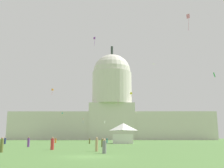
# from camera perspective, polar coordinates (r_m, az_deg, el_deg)

# --- Properties ---
(ground_plane) EXTENTS (800.00, 800.00, 0.00)m
(ground_plane) POSITION_cam_1_polar(r_m,az_deg,el_deg) (24.21, -5.09, -15.41)
(ground_plane) COLOR #4C7538
(capitol_building) EXTENTS (144.61, 29.12, 70.05)m
(capitol_building) POSITION_cam_1_polar(r_m,az_deg,el_deg) (192.80, -0.02, -5.34)
(capitol_building) COLOR beige
(capitol_building) RESTS_ON ground_plane
(event_tent) EXTENTS (6.38, 7.66, 5.74)m
(event_tent) POSITION_cam_1_polar(r_m,az_deg,el_deg) (76.72, 2.48, -10.59)
(event_tent) COLOR white
(event_tent) RESTS_ON ground_plane
(person_olive_back_left) EXTENTS (0.53, 0.53, 1.70)m
(person_olive_back_left) POSITION_cam_1_polar(r_m,az_deg,el_deg) (33.16, -22.79, -12.16)
(person_olive_back_left) COLOR olive
(person_olive_back_left) RESTS_ON ground_plane
(person_red_edge_west) EXTENTS (0.65, 0.65, 1.73)m
(person_red_edge_west) POSITION_cam_1_polar(r_m,az_deg,el_deg) (38.05, -12.80, -12.56)
(person_red_edge_west) COLOR red
(person_red_edge_west) RESTS_ON ground_plane
(person_olive_mid_left) EXTENTS (0.41, 0.41, 1.58)m
(person_olive_mid_left) POSITION_cam_1_polar(r_m,az_deg,el_deg) (48.45, -2.12, -12.63)
(person_olive_mid_left) COLOR olive
(person_olive_mid_left) RESTS_ON ground_plane
(person_grey_near_tree_west) EXTENTS (0.44, 0.44, 1.54)m
(person_grey_near_tree_west) POSITION_cam_1_polar(r_m,az_deg,el_deg) (28.69, -1.67, -13.44)
(person_grey_near_tree_west) COLOR gray
(person_grey_near_tree_west) RESTS_ON ground_plane
(person_navy_front_left) EXTENTS (0.62, 0.62, 1.77)m
(person_navy_front_left) POSITION_cam_1_polar(r_m,az_deg,el_deg) (75.51, -22.18, -11.35)
(person_navy_front_left) COLOR navy
(person_navy_front_left) RESTS_ON ground_plane
(person_orange_back_right) EXTENTS (0.55, 0.55, 1.61)m
(person_orange_back_right) POSITION_cam_1_polar(r_m,az_deg,el_deg) (85.22, -12.11, -11.90)
(person_orange_back_right) COLOR orange
(person_orange_back_right) RESTS_ON ground_plane
(person_purple_deep_crowd) EXTENTS (0.58, 0.58, 1.76)m
(person_purple_deep_crowd) POSITION_cam_1_polar(r_m,az_deg,el_deg) (50.69, -17.64, -11.96)
(person_purple_deep_crowd) COLOR #703D93
(person_purple_deep_crowd) RESTS_ON ground_plane
(person_teal_lawn_far_right) EXTENTS (0.45, 0.45, 1.68)m
(person_teal_lawn_far_right) POSITION_cam_1_polar(r_m,az_deg,el_deg) (83.07, -1.09, -12.13)
(person_teal_lawn_far_right) COLOR #1E757A
(person_teal_lawn_far_right) RESTS_ON ground_plane
(person_tan_aisle_center) EXTENTS (0.48, 0.48, 1.70)m
(person_tan_aisle_center) POSITION_cam_1_polar(r_m,az_deg,el_deg) (32.96, -3.34, -13.00)
(person_tan_aisle_center) COLOR tan
(person_tan_aisle_center) RESTS_ON ground_plane
(person_olive_lawn_far_left) EXTENTS (0.54, 0.54, 1.50)m
(person_olive_lawn_far_left) POSITION_cam_1_polar(r_m,az_deg,el_deg) (72.94, -4.89, -12.25)
(person_olive_lawn_far_left) COLOR olive
(person_olive_lawn_far_left) RESTS_ON ground_plane
(kite_green_low) EXTENTS (0.34, 0.55, 1.14)m
(kite_green_low) POSITION_cam_1_polar(r_m,az_deg,el_deg) (67.05, 21.28, 1.88)
(kite_green_low) COLOR green
(kite_violet_high) EXTENTS (0.80, 0.77, 3.33)m
(kite_violet_high) POSITION_cam_1_polar(r_m,az_deg,el_deg) (101.06, -3.83, 9.84)
(kite_violet_high) COLOR purple
(kite_pink_mid) EXTENTS (0.85, 1.09, 4.61)m
(kite_pink_mid) POSITION_cam_1_polar(r_m,az_deg,el_deg) (75.89, 16.18, 13.62)
(kite_pink_mid) COLOR pink
(kite_red_low) EXTENTS (0.81, 1.63, 2.34)m
(kite_red_low) POSITION_cam_1_polar(r_m,az_deg,el_deg) (167.79, -6.41, -7.67)
(kite_red_low) COLOR red
(kite_orange_mid) EXTENTS (1.37, 1.36, 3.96)m
(kite_orange_mid) POSITION_cam_1_polar(r_m,az_deg,el_deg) (167.42, -12.79, -1.21)
(kite_orange_mid) COLOR orange
(kite_turquoise_low) EXTENTS (0.74, 0.69, 2.26)m
(kite_turquoise_low) POSITION_cam_1_polar(r_m,az_deg,el_deg) (157.81, -10.71, -6.24)
(kite_turquoise_low) COLOR teal
(kite_magenta_mid) EXTENTS (0.44, 0.82, 3.07)m
(kite_magenta_mid) POSITION_cam_1_polar(r_m,az_deg,el_deg) (147.73, 1.33, -3.68)
(kite_magenta_mid) COLOR #D1339E
(kite_lime_mid) EXTENTS (1.80, 1.33, 0.33)m
(kite_lime_mid) POSITION_cam_1_polar(r_m,az_deg,el_deg) (111.85, 9.24, 4.07)
(kite_lime_mid) COLOR #8CD133
(kite_yellow_mid) EXTENTS (1.15, 0.65, 2.17)m
(kite_yellow_mid) POSITION_cam_1_polar(r_m,az_deg,el_deg) (126.08, 4.16, -2.06)
(kite_yellow_mid) COLOR yellow
(kite_white_low) EXTENTS (0.28, 0.65, 1.36)m
(kite_white_low) POSITION_cam_1_polar(r_m,az_deg,el_deg) (142.29, -1.57, -8.23)
(kite_white_low) COLOR white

